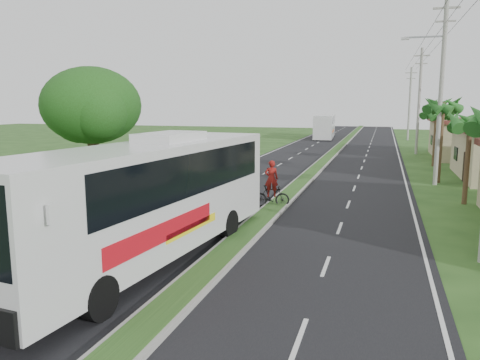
# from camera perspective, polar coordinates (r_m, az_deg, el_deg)

# --- Properties ---
(ground) EXTENTS (180.00, 180.00, 0.00)m
(ground) POSITION_cam_1_polar(r_m,az_deg,el_deg) (16.60, -1.84, -9.32)
(ground) COLOR #26471A
(ground) RESTS_ON ground
(road_asphalt) EXTENTS (14.00, 160.00, 0.02)m
(road_asphalt) POSITION_cam_1_polar(r_m,az_deg,el_deg) (35.65, 8.62, 0.64)
(road_asphalt) COLOR black
(road_asphalt) RESTS_ON ground
(median_strip) EXTENTS (1.20, 160.00, 0.18)m
(median_strip) POSITION_cam_1_polar(r_m,az_deg,el_deg) (35.63, 8.63, 0.79)
(median_strip) COLOR gray
(median_strip) RESTS_ON ground
(lane_edge_left) EXTENTS (0.12, 160.00, 0.01)m
(lane_edge_left) POSITION_cam_1_polar(r_m,az_deg,el_deg) (37.21, -1.63, 1.09)
(lane_edge_left) COLOR silver
(lane_edge_left) RESTS_ON ground
(lane_edge_right) EXTENTS (0.12, 160.00, 0.01)m
(lane_edge_right) POSITION_cam_1_polar(r_m,az_deg,el_deg) (35.32, 19.43, 0.12)
(lane_edge_right) COLOR silver
(lane_edge_right) RESTS_ON ground
(shop_far) EXTENTS (8.60, 11.60, 3.82)m
(shop_far) POSITION_cam_1_polar(r_m,az_deg,el_deg) (51.76, 27.00, 4.54)
(shop_far) COLOR tan
(shop_far) RESTS_ON ground
(palm_verge_b) EXTENTS (2.40, 2.40, 5.05)m
(palm_verge_b) POSITION_cam_1_polar(r_m,az_deg,el_deg) (27.24, 26.27, 6.35)
(palm_verge_b) COLOR #473321
(palm_verge_b) RESTS_ON ground
(palm_verge_c) EXTENTS (2.40, 2.40, 5.85)m
(palm_verge_c) POSITION_cam_1_polar(r_m,az_deg,el_deg) (34.08, 23.52, 8.22)
(palm_verge_c) COLOR #473321
(palm_verge_c) RESTS_ON ground
(palm_verge_d) EXTENTS (2.40, 2.40, 5.25)m
(palm_verge_d) POSITION_cam_1_polar(r_m,az_deg,el_deg) (43.09, 22.84, 7.56)
(palm_verge_d) COLOR #473321
(palm_verge_d) RESTS_ON ground
(shade_tree) EXTENTS (6.30, 6.00, 7.54)m
(shade_tree) POSITION_cam_1_polar(r_m,az_deg,el_deg) (30.28, -17.81, 8.33)
(shade_tree) COLOR #473321
(shade_tree) RESTS_ON ground
(utility_pole_b) EXTENTS (3.20, 0.28, 12.00)m
(utility_pole_b) POSITION_cam_1_polar(r_m,az_deg,el_deg) (33.07, 23.27, 10.20)
(utility_pole_b) COLOR gray
(utility_pole_b) RESTS_ON ground
(utility_pole_c) EXTENTS (1.60, 0.28, 11.00)m
(utility_pole_c) POSITION_cam_1_polar(r_m,az_deg,el_deg) (52.99, 21.00, 9.07)
(utility_pole_c) COLOR gray
(utility_pole_c) RESTS_ON ground
(utility_pole_d) EXTENTS (1.60, 0.28, 10.50)m
(utility_pole_d) POSITION_cam_1_polar(r_m,az_deg,el_deg) (72.96, 19.97, 8.82)
(utility_pole_d) COLOR gray
(utility_pole_d) RESTS_ON ground
(coach_bus_main) EXTENTS (4.11, 13.51, 4.30)m
(coach_bus_main) POSITION_cam_1_polar(r_m,az_deg,el_deg) (15.85, -10.74, -1.54)
(coach_bus_main) COLOR silver
(coach_bus_main) RESTS_ON ground
(coach_bus_far) EXTENTS (3.45, 12.42, 3.58)m
(coach_bus_far) POSITION_cam_1_polar(r_m,az_deg,el_deg) (73.97, 10.30, 6.59)
(coach_bus_far) COLOR silver
(coach_bus_far) RESTS_ON ground
(motorcyclist) EXTENTS (1.96, 0.96, 2.45)m
(motorcyclist) POSITION_cam_1_polar(r_m,az_deg,el_deg) (24.15, 3.84, -1.26)
(motorcyclist) COLOR black
(motorcyclist) RESTS_ON ground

